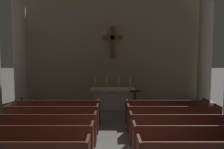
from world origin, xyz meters
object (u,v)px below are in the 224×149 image
at_px(pew_right_row_4, 172,119).
at_px(column_right_third, 204,53).
at_px(pew_left_row_4, 52,119).
at_px(candlestick_outer_left, 94,85).
at_px(lectern, 134,103).
at_px(altar, 112,98).
at_px(candlestick_inner_right, 118,85).
at_px(candlestick_inner_left, 106,85).
at_px(pew_right_row_2, 194,141).
at_px(pew_left_row_3, 43,128).
at_px(pew_left_row_5, 59,111).
at_px(pew_right_row_5, 165,111).
at_px(pew_left_row_2, 31,142).
at_px(column_left_third, 19,53).
at_px(candlestick_outer_right, 129,85).
at_px(pew_right_row_3, 182,128).

xyz_separation_m(pew_right_row_4, column_right_third, (2.75, 4.24, 2.28)).
height_order(pew_left_row_4, column_right_third, column_right_third).
height_order(column_right_third, candlestick_outer_left, column_right_third).
height_order(column_right_third, lectern, column_right_third).
bearing_deg(altar, candlestick_inner_right, 0.00).
bearing_deg(candlestick_inner_left, candlestick_inner_right, 0.00).
bearing_deg(pew_right_row_2, pew_left_row_3, 166.16).
bearing_deg(candlestick_inner_right, lectern, -61.29).
bearing_deg(altar, lectern, -51.42).
relative_size(pew_left_row_5, altar, 1.42).
bearing_deg(pew_right_row_5, pew_left_row_2, -143.52).
distance_m(pew_right_row_4, pew_right_row_5, 1.01).
height_order(pew_left_row_5, column_left_third, column_left_third).
height_order(pew_left_row_3, pew_right_row_2, same).
height_order(column_left_third, candlestick_outer_right, column_left_third).
height_order(pew_left_row_5, candlestick_inner_right, candlestick_inner_right).
xyz_separation_m(pew_left_row_5, altar, (2.06, 2.34, 0.06)).
bearing_deg(pew_right_row_3, candlestick_inner_left, 118.37).
xyz_separation_m(pew_right_row_2, column_left_third, (-6.87, 6.26, 2.28)).
relative_size(pew_right_row_2, pew_right_row_5, 1.00).
distance_m(pew_left_row_5, lectern, 3.22).
xyz_separation_m(pew_right_row_5, candlestick_inner_left, (-2.36, 2.34, 0.70)).
relative_size(pew_right_row_2, lectern, 2.70).
relative_size(pew_right_row_3, altar, 1.42).
xyz_separation_m(pew_left_row_2, altar, (2.06, 5.38, 0.06)).
bearing_deg(candlestick_inner_right, candlestick_outer_right, 0.00).
bearing_deg(pew_left_row_3, column_left_third, 117.67).
bearing_deg(candlestick_outer_left, pew_right_row_3, -56.33).
distance_m(pew_left_row_4, pew_right_row_4, 4.11).
xyz_separation_m(pew_right_row_5, candlestick_outer_left, (-2.91, 2.34, 0.70)).
bearing_deg(pew_right_row_5, altar, 131.36).
bearing_deg(pew_right_row_3, pew_left_row_4, 166.16).
bearing_deg(candlestick_inner_left, column_left_third, 168.90).
xyz_separation_m(candlestick_outer_right, lectern, (0.11, -1.20, -0.63)).
bearing_deg(lectern, pew_right_row_4, -62.91).
distance_m(pew_left_row_4, lectern, 3.70).
bearing_deg(candlestick_inner_left, pew_left_row_2, -108.09).
relative_size(pew_left_row_5, candlestick_inner_left, 5.65).
bearing_deg(candlestick_outer_left, pew_left_row_3, -105.46).
relative_size(pew_left_row_4, pew_right_row_5, 1.00).
height_order(pew_left_row_4, pew_right_row_3, same).
distance_m(pew_right_row_5, lectern, 1.58).
relative_size(altar, candlestick_inner_right, 3.99).
bearing_deg(pew_right_row_3, candlestick_outer_right, 105.46).
distance_m(pew_right_row_5, altar, 3.11).
bearing_deg(candlestick_outer_right, pew_left_row_5, -141.21).
distance_m(pew_left_row_3, pew_right_row_3, 4.11).
bearing_deg(column_right_third, pew_left_row_5, -154.86).
bearing_deg(pew_left_row_2, column_left_third, 113.72).
bearing_deg(column_right_third, candlestick_outer_right, -167.40).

